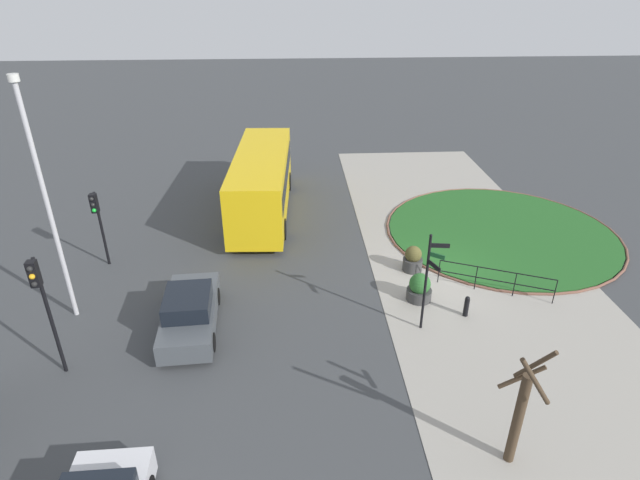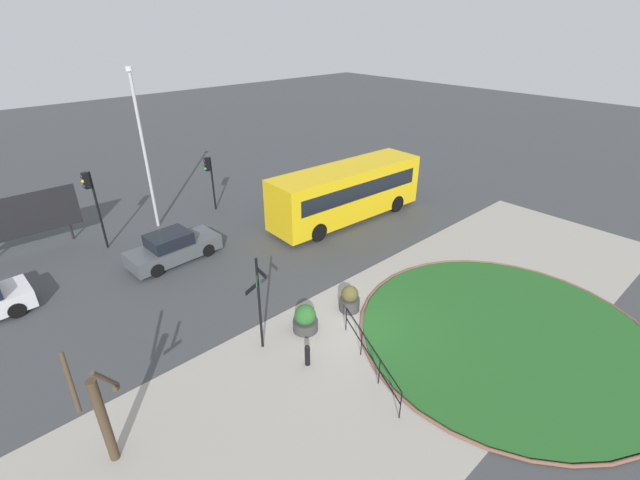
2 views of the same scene
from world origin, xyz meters
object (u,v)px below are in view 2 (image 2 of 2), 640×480
object	(u,v)px
lamppost_tall	(144,147)
planter_near_signpost	(350,299)
car_far_lane	(173,248)
bus_yellow	(347,192)
billboard_right	(24,216)
bollard_foreground	(307,355)
signpost_directional	(259,299)
planter_kerbside	(305,320)
traffic_light_far	(209,172)
traffic_light_near	(91,194)
street_tree_bare	(102,413)

from	to	relation	value
lamppost_tall	planter_near_signpost	xyz separation A→B (m)	(2.33, -12.82, -4.00)
car_far_lane	lamppost_tall	distance (m)	5.87
bus_yellow	billboard_right	world-z (taller)	bus_yellow
bollard_foreground	billboard_right	distance (m)	16.35
signpost_directional	bus_yellow	world-z (taller)	signpost_directional
car_far_lane	planter_kerbside	bearing A→B (deg)	-84.68
signpost_directional	bus_yellow	distance (m)	11.75
traffic_light_far	planter_kerbside	size ratio (longest dim) A/B	2.98
bus_yellow	traffic_light_far	distance (m)	8.17
bus_yellow	planter_kerbside	size ratio (longest dim) A/B	8.77
traffic_light_near	bus_yellow	bearing A→B (deg)	148.30
lamppost_tall	traffic_light_far	bearing A→B (deg)	-1.25
traffic_light_near	traffic_light_far	bearing A→B (deg)	179.98
billboard_right	planter_near_signpost	bearing A→B (deg)	-59.64
bollard_foreground	billboard_right	bearing A→B (deg)	107.58
car_far_lane	planter_kerbside	world-z (taller)	car_far_lane
signpost_directional	car_far_lane	xyz separation A→B (m)	(0.52, 8.01, -1.44)
bollard_foreground	car_far_lane	world-z (taller)	car_far_lane
traffic_light_near	billboard_right	xyz separation A→B (m)	(-2.70, 2.25, -1.09)
bus_yellow	planter_near_signpost	size ratio (longest dim) A/B	8.69
car_far_lane	bollard_foreground	bearing A→B (deg)	-92.61
bus_yellow	street_tree_bare	size ratio (longest dim) A/B	2.67
traffic_light_near	billboard_right	bearing A→B (deg)	-45.77
billboard_right	street_tree_bare	bearing A→B (deg)	-93.94
bus_yellow	billboard_right	bearing A→B (deg)	153.77
planter_kerbside	street_tree_bare	size ratio (longest dim) A/B	0.30
bus_yellow	billboard_right	size ratio (longest dim) A/B	1.94
car_far_lane	street_tree_bare	xyz separation A→B (m)	(-5.96, -8.94, 1.03)
bus_yellow	billboard_right	xyz separation A→B (m)	(-14.43, 7.92, 0.19)
signpost_directional	bollard_foreground	bearing A→B (deg)	-69.25
billboard_right	traffic_light_far	bearing A→B (deg)	-8.92
traffic_light_far	lamppost_tall	bearing A→B (deg)	-1.73
signpost_directional	bus_yellow	bearing A→B (deg)	30.13
billboard_right	car_far_lane	bearing A→B (deg)	-49.87
signpost_directional	billboard_right	size ratio (longest dim) A/B	0.74
bollard_foreground	billboard_right	xyz separation A→B (m)	(-4.92, 15.52, 1.43)
bollard_foreground	lamppost_tall	size ratio (longest dim) A/B	0.10
lamppost_tall	billboard_right	world-z (taller)	lamppost_tall
bus_yellow	lamppost_tall	size ratio (longest dim) A/B	1.15
billboard_right	street_tree_bare	size ratio (longest dim) A/B	1.37
car_far_lane	lamppost_tall	size ratio (longest dim) A/B	0.52
car_far_lane	street_tree_bare	bearing A→B (deg)	-127.03
car_far_lane	lamppost_tall	xyz separation A→B (m)	(1.07, 4.31, 3.83)
planter_near_signpost	lamppost_tall	bearing A→B (deg)	100.30
car_far_lane	traffic_light_near	distance (m)	4.71
bus_yellow	car_far_lane	world-z (taller)	bus_yellow
traffic_light_far	planter_near_signpost	size ratio (longest dim) A/B	2.95
bollard_foreground	signpost_directional	bearing A→B (deg)	110.75
billboard_right	planter_kerbside	size ratio (longest dim) A/B	4.51
bus_yellow	car_far_lane	size ratio (longest dim) A/B	2.18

